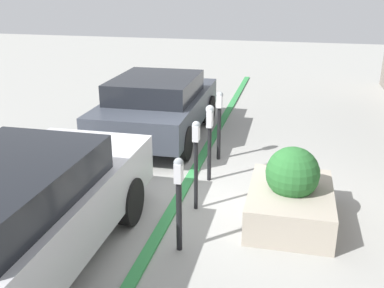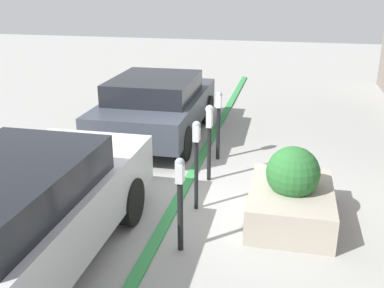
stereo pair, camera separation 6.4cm
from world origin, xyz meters
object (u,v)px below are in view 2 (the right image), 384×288
at_px(planter_box, 291,195).
at_px(parked_car_front, 16,218).
at_px(parked_car_middle, 157,105).
at_px(parking_meter_second, 196,151).
at_px(parking_meter_nearest, 180,194).
at_px(parking_meter_middle, 209,129).
at_px(parking_meter_fourth, 219,117).

height_order(planter_box, parked_car_front, parked_car_front).
relative_size(parked_car_front, parked_car_middle, 1.15).
xyz_separation_m(parking_meter_second, parked_car_front, (-2.11, 1.63, -0.15)).
bearing_deg(parking_meter_nearest, parking_meter_middle, 0.94).
bearing_deg(parked_car_front, parked_car_middle, -1.02).
xyz_separation_m(parking_meter_fourth, parked_car_middle, (1.02, 1.54, -0.13)).
xyz_separation_m(parking_meter_fourth, planter_box, (-2.14, -1.42, -0.46)).
relative_size(parking_meter_nearest, parked_car_middle, 0.32).
height_order(parking_meter_middle, planter_box, parking_meter_middle).
bearing_deg(planter_box, parked_car_middle, 43.09).
xyz_separation_m(parking_meter_nearest, parked_car_front, (-0.97, 1.66, -0.01)).
xyz_separation_m(parking_meter_nearest, planter_box, (1.08, -1.37, -0.40)).
relative_size(parking_meter_second, parked_car_middle, 0.35).
distance_m(parking_meter_nearest, parking_meter_second, 1.15).
relative_size(parking_meter_middle, parking_meter_fourth, 1.00).
relative_size(parking_meter_nearest, parked_car_front, 0.28).
distance_m(parking_meter_nearest, planter_box, 1.79).
height_order(parking_meter_fourth, parked_car_middle, parked_car_middle).
bearing_deg(parking_meter_second, parking_meter_fourth, 0.29).
bearing_deg(parking_meter_middle, parking_meter_fourth, 0.44).
bearing_deg(parking_meter_nearest, parked_car_middle, 20.45).
height_order(parking_meter_second, parking_meter_middle, parking_meter_second).
bearing_deg(parked_car_front, parking_meter_middle, -27.16).
height_order(parking_meter_second, parking_meter_fourth, parking_meter_second).
height_order(parking_meter_middle, parking_meter_fourth, parking_meter_middle).
bearing_deg(parking_meter_middle, parked_car_middle, 37.33).
height_order(planter_box, parked_car_middle, parked_car_middle).
distance_m(parking_meter_middle, parking_meter_fourth, 1.01).
bearing_deg(parked_car_middle, parking_meter_nearest, -160.29).
bearing_deg(parked_car_middle, parking_meter_second, -154.22).
bearing_deg(parked_car_middle, parked_car_front, 178.33).
xyz_separation_m(parking_meter_nearest, parking_meter_second, (1.14, 0.03, 0.14)).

